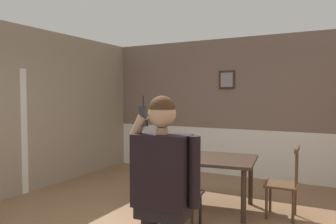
{
  "coord_description": "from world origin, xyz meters",
  "views": [
    {
      "loc": [
        1.96,
        -3.39,
        1.65
      ],
      "look_at": [
        0.46,
        -0.56,
        1.49
      ],
      "focal_mm": 34.74,
      "sensor_mm": 36.0,
      "label": 1
    }
  ],
  "objects_px": {
    "dining_table": "(200,163)",
    "person_figure": "(163,186)",
    "chair_near_window": "(284,183)",
    "chair_by_doorway": "(181,193)"
  },
  "relations": [
    {
      "from": "chair_near_window",
      "to": "dining_table",
      "type": "bearing_deg",
      "value": 95.1
    },
    {
      "from": "chair_near_window",
      "to": "person_figure",
      "type": "distance_m",
      "value": 2.5
    },
    {
      "from": "dining_table",
      "to": "person_figure",
      "type": "distance_m",
      "value": 2.34
    },
    {
      "from": "chair_near_window",
      "to": "chair_by_doorway",
      "type": "height_order",
      "value": "chair_near_window"
    },
    {
      "from": "dining_table",
      "to": "chair_near_window",
      "type": "height_order",
      "value": "chair_near_window"
    },
    {
      "from": "chair_by_doorway",
      "to": "person_figure",
      "type": "height_order",
      "value": "person_figure"
    },
    {
      "from": "dining_table",
      "to": "chair_by_doorway",
      "type": "relative_size",
      "value": 1.78
    },
    {
      "from": "dining_table",
      "to": "chair_near_window",
      "type": "xyz_separation_m",
      "value": [
        1.17,
        0.15,
        -0.19
      ]
    },
    {
      "from": "person_figure",
      "to": "chair_near_window",
      "type": "bearing_deg",
      "value": -106.87
    },
    {
      "from": "dining_table",
      "to": "person_figure",
      "type": "height_order",
      "value": "person_figure"
    }
  ]
}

